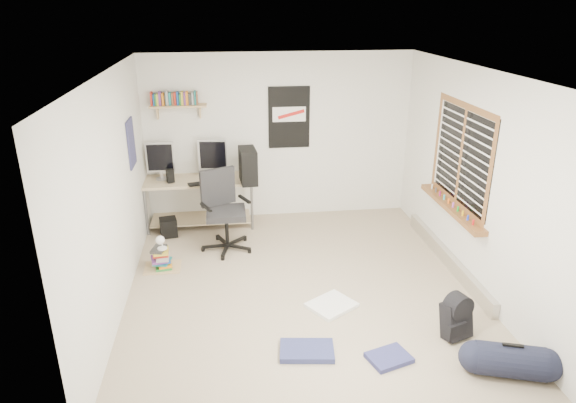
{
  "coord_description": "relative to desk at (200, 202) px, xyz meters",
  "views": [
    {
      "loc": [
        -0.81,
        -5.27,
        3.16
      ],
      "look_at": [
        -0.13,
        0.17,
        1.02
      ],
      "focal_mm": 32.0,
      "sensor_mm": 36.0,
      "label": 1
    }
  ],
  "objects": [
    {
      "name": "floor",
      "position": [
        1.22,
        -2.0,
        -0.37
      ],
      "size": [
        4.0,
        4.5,
        0.01
      ],
      "primitive_type": "cube",
      "color": "gray",
      "rests_on": "ground"
    },
    {
      "name": "ceiling",
      "position": [
        1.22,
        -2.0,
        2.14
      ],
      "size": [
        4.0,
        4.5,
        0.01
      ],
      "primitive_type": "cube",
      "color": "white",
      "rests_on": "ground"
    },
    {
      "name": "back_wall",
      "position": [
        1.22,
        0.26,
        0.89
      ],
      "size": [
        4.0,
        0.01,
        2.5
      ],
      "primitive_type": "cube",
      "color": "silver",
      "rests_on": "ground"
    },
    {
      "name": "left_wall",
      "position": [
        -0.78,
        -2.0,
        0.89
      ],
      "size": [
        0.01,
        4.5,
        2.5
      ],
      "primitive_type": "cube",
      "color": "silver",
      "rests_on": "ground"
    },
    {
      "name": "right_wall",
      "position": [
        3.23,
        -2.0,
        0.89
      ],
      "size": [
        0.01,
        4.5,
        2.5
      ],
      "primitive_type": "cube",
      "color": "silver",
      "rests_on": "ground"
    },
    {
      "name": "desk",
      "position": [
        0.0,
        0.0,
        0.0
      ],
      "size": [
        1.65,
        0.76,
        0.74
      ],
      "primitive_type": "cube",
      "rotation": [
        0.0,
        0.0,
        0.03
      ],
      "color": "tan",
      "rests_on": "floor"
    },
    {
      "name": "monitor_left",
      "position": [
        -0.53,
        0.0,
        0.6
      ],
      "size": [
        0.4,
        0.11,
        0.44
      ],
      "primitive_type": "cube",
      "rotation": [
        0.0,
        0.0,
        -0.02
      ],
      "color": "#B2B2B8",
      "rests_on": "desk"
    },
    {
      "name": "monitor_right",
      "position": [
        0.22,
        0.0,
        0.61
      ],
      "size": [
        0.42,
        0.16,
        0.45
      ],
      "primitive_type": "cube",
      "rotation": [
        0.0,
        0.0,
        -0.13
      ],
      "color": "#97979C",
      "rests_on": "desk"
    },
    {
      "name": "pc_tower",
      "position": [
        0.72,
        -0.29,
        0.62
      ],
      "size": [
        0.26,
        0.48,
        0.49
      ],
      "primitive_type": "cube",
      "rotation": [
        0.0,
        0.0,
        0.07
      ],
      "color": "black",
      "rests_on": "desk"
    },
    {
      "name": "keyboard",
      "position": [
        0.06,
        -0.3,
        0.39
      ],
      "size": [
        0.42,
        0.23,
        0.02
      ],
      "primitive_type": "cube",
      "rotation": [
        0.0,
        0.0,
        0.25
      ],
      "color": "black",
      "rests_on": "desk"
    },
    {
      "name": "speaker_left",
      "position": [
        -0.39,
        -0.16,
        0.48
      ],
      "size": [
        0.13,
        0.13,
        0.19
      ],
      "primitive_type": "cube",
      "rotation": [
        0.0,
        0.0,
        0.36
      ],
      "color": "black",
      "rests_on": "desk"
    },
    {
      "name": "speaker_right",
      "position": [
        0.37,
        -0.23,
        0.47
      ],
      "size": [
        0.11,
        0.11,
        0.18
      ],
      "primitive_type": "cube",
      "rotation": [
        0.0,
        0.0,
        -0.35
      ],
      "color": "black",
      "rests_on": "desk"
    },
    {
      "name": "office_chair",
      "position": [
        0.38,
        -0.89,
        0.12
      ],
      "size": [
        0.95,
        0.95,
        1.09
      ],
      "primitive_type": "cube",
      "rotation": [
        0.0,
        0.0,
        0.42
      ],
      "color": "black",
      "rests_on": "floor"
    },
    {
      "name": "wall_shelf",
      "position": [
        -0.23,
        0.14,
        1.42
      ],
      "size": [
        0.8,
        0.22,
        0.24
      ],
      "primitive_type": "cube",
      "color": "tan",
      "rests_on": "back_wall"
    },
    {
      "name": "poster_back_wall",
      "position": [
        1.37,
        0.23,
        1.19
      ],
      "size": [
        0.62,
        0.03,
        0.92
      ],
      "primitive_type": "cube",
      "color": "black",
      "rests_on": "back_wall"
    },
    {
      "name": "poster_left_wall",
      "position": [
        -0.76,
        -0.8,
        1.14
      ],
      "size": [
        0.02,
        0.42,
        0.6
      ],
      "primitive_type": "cube",
      "color": "navy",
      "rests_on": "left_wall"
    },
    {
      "name": "window",
      "position": [
        3.17,
        -1.7,
        1.08
      ],
      "size": [
        0.1,
        1.5,
        1.26
      ],
      "primitive_type": "cube",
      "color": "brown",
      "rests_on": "right_wall"
    },
    {
      "name": "baseboard_heater",
      "position": [
        3.18,
        -1.7,
        -0.28
      ],
      "size": [
        0.08,
        2.5,
        0.18
      ],
      "primitive_type": "cube",
      "color": "#B7B2A8",
      "rests_on": "floor"
    },
    {
      "name": "backpack",
      "position": [
        2.62,
        -3.17,
        -0.16
      ],
      "size": [
        0.34,
        0.3,
        0.37
      ],
      "primitive_type": "cube",
      "rotation": [
        0.0,
        0.0,
        0.34
      ],
      "color": "black",
      "rests_on": "floor"
    },
    {
      "name": "duffel_bag",
      "position": [
        2.86,
        -3.78,
        -0.22
      ],
      "size": [
        0.39,
        0.39,
        0.6
      ],
      "primitive_type": "cylinder",
      "rotation": [
        0.0,
        0.0,
        -0.31
      ],
      "color": "black",
      "rests_on": "floor"
    },
    {
      "name": "tshirt",
      "position": [
        1.5,
        -2.49,
        -0.34
      ],
      "size": [
        0.62,
        0.6,
        0.04
      ],
      "primitive_type": "cube",
      "rotation": [
        0.0,
        0.0,
        0.57
      ],
      "color": "silver",
      "rests_on": "floor"
    },
    {
      "name": "jeans_a",
      "position": [
        1.1,
        -3.25,
        -0.33
      ],
      "size": [
        0.56,
        0.39,
        0.06
      ],
      "primitive_type": "cube",
      "rotation": [
        0.0,
        0.0,
        -0.13
      ],
      "color": "navy",
      "rests_on": "floor"
    },
    {
      "name": "jeans_b",
      "position": [
        1.85,
        -3.44,
        -0.34
      ],
      "size": [
        0.46,
        0.39,
        0.05
      ],
      "primitive_type": "cube",
      "rotation": [
        0.0,
        0.0,
        0.31
      ],
      "color": "navy",
      "rests_on": "floor"
    },
    {
      "name": "book_stack",
      "position": [
        -0.45,
        -1.34,
        -0.21
      ],
      "size": [
        0.43,
        0.36,
        0.29
      ],
      "primitive_type": "cube",
      "rotation": [
        0.0,
        0.0,
        -0.02
      ],
      "color": "brown",
      "rests_on": "floor"
    },
    {
      "name": "desk_lamp",
      "position": [
        -0.43,
        -1.36,
        0.02
      ],
      "size": [
        0.12,
        0.2,
        0.2
      ],
      "primitive_type": "cube",
      "rotation": [
        0.0,
        0.0,
        0.02
      ],
      "color": "silver",
      "rests_on": "book_stack"
    },
    {
      "name": "subwoofer",
      "position": [
        -0.45,
        -0.38,
        -0.22
      ],
      "size": [
        0.27,
        0.27,
        0.26
      ],
      "primitive_type": "cube",
      "rotation": [
        0.0,
        0.0,
        0.19
      ],
      "color": "black",
      "rests_on": "floor"
    }
  ]
}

